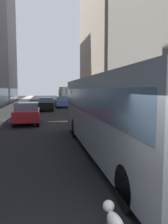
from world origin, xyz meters
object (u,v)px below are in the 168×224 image
transit_bus (116,110)px  car_white_van (84,106)px  car_black_suv (46,104)px  car_red_coupe (27,113)px  car_blue_hatchback (62,102)px  dalmatian_dog (114,223)px  box_truck (66,95)px

transit_bus → car_white_van: 15.68m
transit_bus → car_black_suv: size_ratio=2.67×
car_black_suv → car_red_coupe: (-1.60, -10.79, 0.00)m
car_red_coupe → car_blue_hatchback: size_ratio=1.06×
dalmatian_dog → car_white_van: bearing=80.7°
car_white_van → box_truck: (0.00, 17.73, 0.85)m
car_black_suv → dalmatian_dog: bearing=-88.7°
car_white_van → car_black_suv: (-4.00, 4.20, 0.00)m
car_red_coupe → car_white_van: bearing=49.7°
car_white_van → dalmatian_dog: 21.20m
car_red_coupe → box_truck: box_truck is taller
car_black_suv → box_truck: size_ratio=0.57×
car_blue_hatchback → dalmatian_dog: (-1.84, -29.46, -0.31)m
car_blue_hatchback → box_truck: size_ratio=0.53×
car_black_suv → car_blue_hatchback: bearing=61.1°
car_white_van → car_black_suv: bearing=133.6°
car_red_coupe → dalmatian_dog: size_ratio=4.37×
car_blue_hatchback → box_truck: 9.37m
box_truck → dalmatian_dog: box_truck is taller
car_white_van → dalmatian_dog: (-3.44, -20.92, -0.31)m
car_red_coupe → dalmatian_dog: 14.49m
car_white_van → car_black_suv: size_ratio=0.93×
car_black_suv → dalmatian_dog: size_ratio=4.48×
car_black_suv → dalmatian_dog: 25.12m
car_white_van → car_blue_hatchback: 8.69m
car_white_van → car_blue_hatchback: same height
box_truck → dalmatian_dog: size_ratio=7.79×
car_white_van → dalmatian_dog: size_ratio=4.17×
car_black_suv → box_truck: (4.00, 13.53, 0.85)m
car_blue_hatchback → box_truck: box_truck is taller
car_red_coupe → box_truck: bearing=77.0°
box_truck → car_red_coupe: bearing=-103.0°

